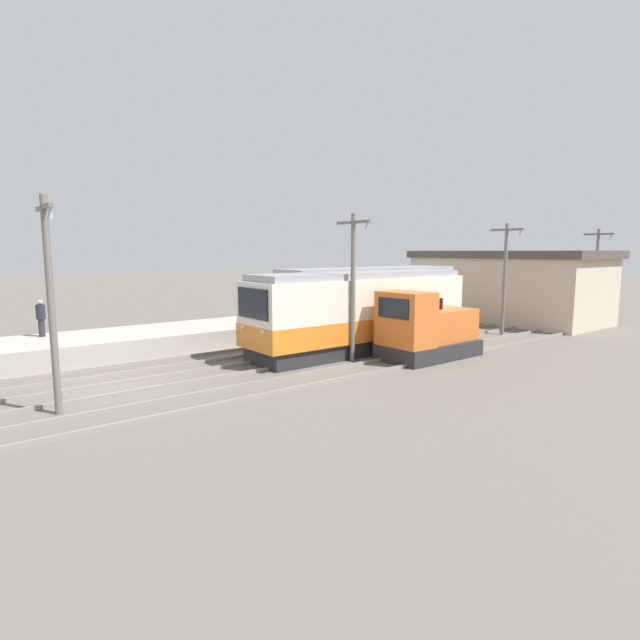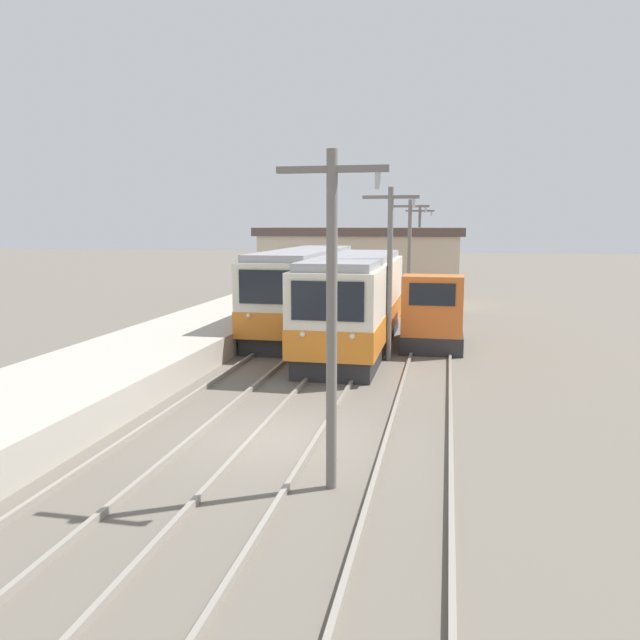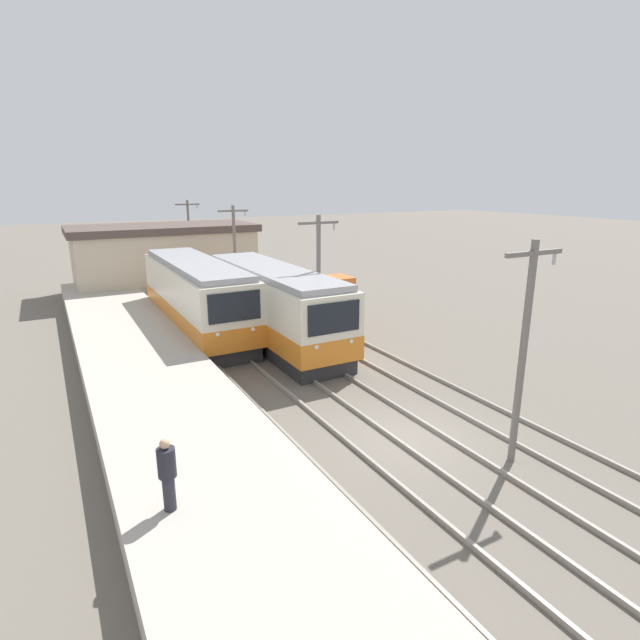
{
  "view_description": "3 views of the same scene",
  "coord_description": "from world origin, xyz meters",
  "px_view_note": "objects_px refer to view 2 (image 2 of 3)",
  "views": [
    {
      "loc": [
        17.33,
        -5.0,
        4.66
      ],
      "look_at": [
        0.99,
        7.77,
        1.81
      ],
      "focal_mm": 28.0,
      "sensor_mm": 36.0,
      "label": 1
    },
    {
      "loc": [
        3.73,
        -13.34,
        4.91
      ],
      "look_at": [
        -0.72,
        8.37,
        1.51
      ],
      "focal_mm": 35.0,
      "sensor_mm": 36.0,
      "label": 2
    },
    {
      "loc": [
        -9.09,
        -10.77,
        7.57
      ],
      "look_at": [
        1.4,
        8.29,
        1.58
      ],
      "focal_mm": 28.0,
      "sensor_mm": 36.0,
      "label": 3
    }
  ],
  "objects_px": {
    "catenary_mast_near": "(332,308)",
    "catenary_mast_far": "(409,253)",
    "commuter_train_center": "(355,306)",
    "commuter_train_left": "(305,294)",
    "catenary_mast_distant": "(419,246)",
    "catenary_mast_mid": "(390,267)",
    "shunting_locomotive": "(433,317)"
  },
  "relations": [
    {
      "from": "catenary_mast_near",
      "to": "catenary_mast_far",
      "type": "distance_m",
      "value": 22.7
    },
    {
      "from": "commuter_train_center",
      "to": "catenary_mast_far",
      "type": "xyz_separation_m",
      "value": [
        1.51,
        9.51,
        1.69
      ]
    },
    {
      "from": "commuter_train_left",
      "to": "catenary_mast_far",
      "type": "xyz_separation_m",
      "value": [
        4.31,
        6.18,
        1.66
      ]
    },
    {
      "from": "catenary_mast_near",
      "to": "catenary_mast_far",
      "type": "relative_size",
      "value": 1.0
    },
    {
      "from": "catenary_mast_far",
      "to": "catenary_mast_distant",
      "type": "bearing_deg",
      "value": 90.0
    },
    {
      "from": "catenary_mast_mid",
      "to": "catenary_mast_distant",
      "type": "distance_m",
      "value": 22.7
    },
    {
      "from": "commuter_train_left",
      "to": "commuter_train_center",
      "type": "distance_m",
      "value": 4.35
    },
    {
      "from": "shunting_locomotive",
      "to": "catenary_mast_distant",
      "type": "distance_m",
      "value": 19.93
    },
    {
      "from": "catenary_mast_mid",
      "to": "shunting_locomotive",
      "type": "bearing_deg",
      "value": 63.17
    },
    {
      "from": "commuter_train_center",
      "to": "catenary_mast_mid",
      "type": "height_order",
      "value": "catenary_mast_mid"
    },
    {
      "from": "commuter_train_center",
      "to": "catenary_mast_near",
      "type": "relative_size",
      "value": 1.89
    },
    {
      "from": "commuter_train_center",
      "to": "shunting_locomotive",
      "type": "relative_size",
      "value": 2.52
    },
    {
      "from": "commuter_train_left",
      "to": "catenary_mast_far",
      "type": "height_order",
      "value": "catenary_mast_far"
    },
    {
      "from": "commuter_train_left",
      "to": "catenary_mast_near",
      "type": "relative_size",
      "value": 1.9
    },
    {
      "from": "catenary_mast_near",
      "to": "catenary_mast_distant",
      "type": "relative_size",
      "value": 1.0
    },
    {
      "from": "commuter_train_center",
      "to": "catenary_mast_mid",
      "type": "bearing_deg",
      "value": -50.73
    },
    {
      "from": "commuter_train_left",
      "to": "commuter_train_center",
      "type": "relative_size",
      "value": 1.01
    },
    {
      "from": "commuter_train_left",
      "to": "catenary_mast_mid",
      "type": "height_order",
      "value": "catenary_mast_mid"
    },
    {
      "from": "commuter_train_left",
      "to": "catenary_mast_distant",
      "type": "height_order",
      "value": "catenary_mast_distant"
    },
    {
      "from": "catenary_mast_far",
      "to": "catenary_mast_distant",
      "type": "distance_m",
      "value": 11.35
    },
    {
      "from": "catenary_mast_distant",
      "to": "shunting_locomotive",
      "type": "bearing_deg",
      "value": -85.68
    },
    {
      "from": "commuter_train_left",
      "to": "shunting_locomotive",
      "type": "relative_size",
      "value": 2.53
    },
    {
      "from": "commuter_train_center",
      "to": "catenary_mast_mid",
      "type": "xyz_separation_m",
      "value": [
        1.51,
        -1.85,
        1.69
      ]
    },
    {
      "from": "shunting_locomotive",
      "to": "catenary_mast_near",
      "type": "xyz_separation_m",
      "value": [
        -1.49,
        -14.3,
        2.21
      ]
    },
    {
      "from": "catenary_mast_mid",
      "to": "catenary_mast_distant",
      "type": "height_order",
      "value": "same"
    },
    {
      "from": "commuter_train_center",
      "to": "catenary_mast_distant",
      "type": "height_order",
      "value": "catenary_mast_distant"
    },
    {
      "from": "catenary_mast_distant",
      "to": "catenary_mast_mid",
      "type": "bearing_deg",
      "value": -90.0
    },
    {
      "from": "commuter_train_left",
      "to": "catenary_mast_mid",
      "type": "bearing_deg",
      "value": -50.21
    },
    {
      "from": "commuter_train_center",
      "to": "catenary_mast_distant",
      "type": "distance_m",
      "value": 20.98
    },
    {
      "from": "catenary_mast_mid",
      "to": "catenary_mast_far",
      "type": "relative_size",
      "value": 1.0
    },
    {
      "from": "commuter_train_left",
      "to": "catenary_mast_far",
      "type": "relative_size",
      "value": 1.9
    },
    {
      "from": "commuter_train_center",
      "to": "catenary_mast_far",
      "type": "height_order",
      "value": "catenary_mast_far"
    }
  ]
}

